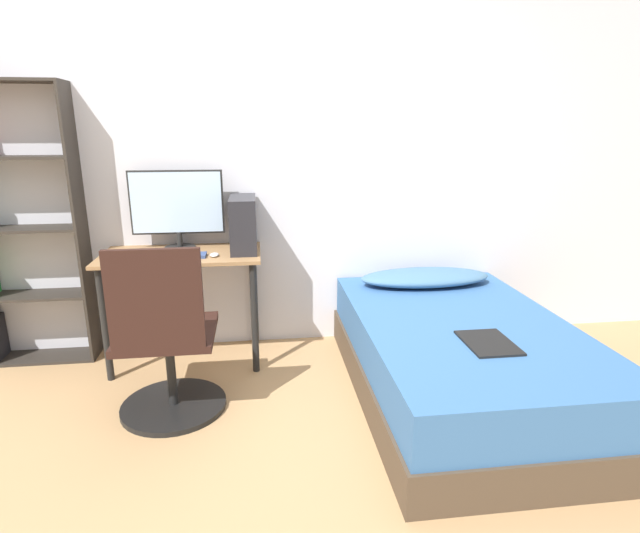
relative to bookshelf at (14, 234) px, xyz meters
name	(u,v)px	position (x,y,z in m)	size (l,w,h in m)	color
ground_plane	(257,452)	(1.51, -1.22, -0.87)	(14.00, 14.00, 0.00)	tan
wall_back	(250,170)	(1.51, 0.14, 0.38)	(8.00, 0.05, 2.50)	silver
desk	(183,273)	(1.05, -0.15, -0.25)	(1.01, 0.54, 0.75)	#997047
bookshelf	(14,234)	(0.00, 0.00, 0.00)	(0.69, 0.23, 1.80)	#2D2823
office_chair	(167,353)	(1.04, -0.82, -0.50)	(0.58, 0.58, 0.98)	black
bed	(460,358)	(2.69, -0.82, -0.64)	(1.19, 1.87, 0.47)	#4C3D2D
pillow	(425,277)	(2.69, -0.14, -0.35)	(0.91, 0.36, 0.11)	teal
magazine	(488,343)	(2.69, -1.14, -0.40)	(0.24, 0.32, 0.01)	black
monitor	(177,206)	(1.03, 0.00, 0.16)	(0.60, 0.20, 0.51)	black
keyboard	(176,256)	(1.04, -0.26, -0.11)	(0.37, 0.11, 0.02)	#33477A
pc_tower	(243,224)	(1.45, -0.11, 0.05)	(0.17, 0.41, 0.35)	#232328
mouse	(214,255)	(1.27, -0.26, -0.11)	(0.06, 0.09, 0.02)	silver
phone	(111,256)	(0.63, -0.19, -0.12)	(0.07, 0.14, 0.01)	#B7B7BC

